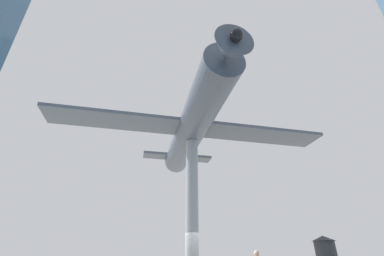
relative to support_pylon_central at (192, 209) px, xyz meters
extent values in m
cylinder|color=#999EA3|center=(0.00, 0.00, 0.00)|extent=(0.62, 0.62, 7.09)
cylinder|color=#4C5666|center=(0.00, 0.00, 4.37)|extent=(3.67, 11.33, 1.64)
cube|color=#4C5666|center=(0.00, 0.00, 4.37)|extent=(15.28, 4.56, 0.18)
cube|color=#4C5666|center=(0.90, -4.85, 4.49)|extent=(4.97, 1.87, 0.18)
cube|color=#4C5666|center=(0.90, -4.85, 5.71)|extent=(0.38, 1.11, 2.35)
cone|color=#4C5666|center=(-1.12, 5.99, 4.37)|extent=(1.55, 1.22, 1.40)
sphere|color=black|center=(-1.24, 6.65, 4.37)|extent=(0.44, 0.44, 0.44)
sphere|color=beige|center=(-3.12, -0.91, -1.87)|extent=(0.27, 0.27, 0.27)
cone|color=#2D2D33|center=(-4.68, 2.68, -1.45)|extent=(0.81, 0.81, 0.18)
camera|label=1|loc=(0.40, 12.63, -2.16)|focal=24.00mm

